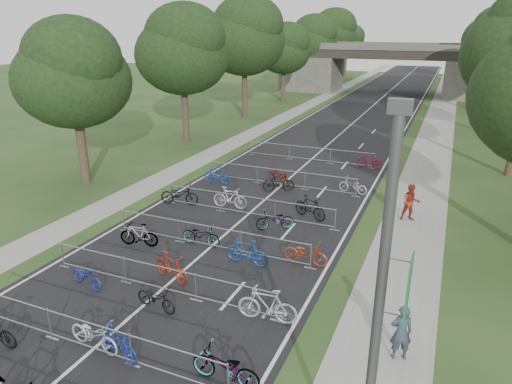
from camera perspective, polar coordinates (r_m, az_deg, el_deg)
road at (r=56.24m, az=13.89°, el=9.98°), size 11.00×140.00×0.01m
sidewalk_right at (r=55.53m, az=22.12°, el=8.99°), size 3.00×140.00×0.01m
sidewalk_left at (r=57.91m, az=6.46°, el=10.70°), size 2.00×140.00×0.01m
lane_markings at (r=56.24m, az=13.89°, el=9.98°), size 0.12×140.00×0.00m
overpass_bridge at (r=70.56m, az=16.33°, el=14.58°), size 31.00×8.00×7.05m
lamppost at (r=8.36m, az=15.02°, el=-16.57°), size 0.61×0.65×8.21m
tree_left_0 at (r=29.15m, az=-21.90°, el=13.29°), size 6.72×6.72×10.25m
tree_left_1 at (r=38.55m, az=-9.15°, el=16.92°), size 7.56×7.56×11.53m
tree_left_2 at (r=49.12m, az=-1.41°, el=18.70°), size 8.40×8.40×12.81m
tree_right_2 at (r=44.99m, az=29.24°, el=13.39°), size 6.16×6.16×9.39m
tree_left_3 at (r=60.29m, az=3.56°, el=17.34°), size 6.72×6.72×10.25m
tree_right_3 at (r=56.88m, az=28.42°, el=15.39°), size 7.17×7.17×10.93m
tree_left_4 at (r=71.66m, az=7.00°, el=18.30°), size 7.56×7.56×11.53m
tree_right_4 at (r=68.82m, az=27.88°, el=16.70°), size 8.18×8.18×12.47m
tree_left_5 at (r=83.22m, az=9.52°, el=18.95°), size 8.40×8.40×12.81m
tree_right_5 at (r=80.86m, az=27.15°, el=15.57°), size 6.16×6.16×9.39m
tree_left_6 at (r=94.93m, az=11.33°, el=17.94°), size 6.72×6.72×10.25m
tree_right_6 at (r=92.80m, az=26.90°, el=16.51°), size 7.17×7.17×10.93m
barrier_row_1 at (r=14.98m, az=-20.19°, el=-16.59°), size 9.70×0.08×1.10m
barrier_row_2 at (r=17.25m, az=-12.04°, el=-10.52°), size 9.70×0.08×1.10m
barrier_row_3 at (r=20.07m, az=-5.87°, el=-5.60°), size 9.70×0.08×1.10m
barrier_row_4 at (r=23.34m, az=-1.15°, el=-1.74°), size 9.70×0.08×1.10m
barrier_row_5 at (r=27.70m, az=3.10°, el=1.78°), size 9.70×0.08×1.10m
barrier_row_6 at (r=33.18m, az=6.70°, el=4.73°), size 9.70×0.08×1.10m
bike_5 at (r=15.08m, az=-19.60°, el=-16.46°), size 1.96×0.85×1.00m
bike_6 at (r=14.52m, az=-16.93°, el=-17.57°), size 1.82×0.91×1.05m
bike_7 at (r=13.17m, az=-3.87°, el=-21.04°), size 2.03×0.71×1.07m
bike_8 at (r=18.35m, az=-20.41°, el=-9.82°), size 1.76×0.91×0.88m
bike_9 at (r=17.85m, az=-10.56°, el=-9.23°), size 1.94×1.09×1.12m
bike_10 at (r=16.34m, az=-12.38°, el=-12.83°), size 1.76×0.83×0.89m
bike_11 at (r=15.33m, az=1.42°, el=-13.97°), size 2.09×0.78×1.22m
bike_12 at (r=20.83m, az=-14.43°, el=-5.20°), size 1.86×0.84×1.08m
bike_13 at (r=20.43m, az=-6.89°, el=-5.38°), size 1.84×0.72×0.95m
bike_14 at (r=18.66m, az=-1.13°, el=-7.51°), size 1.89×0.59×1.13m
bike_15 at (r=18.84m, az=6.24°, el=-7.61°), size 1.86×0.67×0.97m
bike_16 at (r=25.19m, az=-9.55°, el=-0.33°), size 2.24×1.19×1.12m
bike_17 at (r=24.33m, az=-3.27°, el=-0.74°), size 1.98×0.66×1.17m
bike_18 at (r=21.84m, az=2.41°, el=-3.52°), size 1.88×1.52×0.96m
bike_19 at (r=23.18m, az=6.78°, el=-1.92°), size 2.02×1.30×1.18m
bike_20 at (r=28.30m, az=-4.89°, el=2.11°), size 1.80×0.55×1.08m
bike_21 at (r=28.54m, az=2.85°, el=2.13°), size 1.80×1.31×0.90m
bike_22 at (r=26.81m, az=2.84°, el=1.19°), size 1.90×1.27×1.12m
bike_23 at (r=27.12m, az=12.02°, el=0.75°), size 1.82×0.93×0.91m
bike_27 at (r=32.23m, az=14.01°, el=3.77°), size 1.78×0.68×1.05m
pedestrian_a at (r=14.34m, az=17.67°, el=-16.42°), size 0.76×0.64×1.76m
pedestrian_b at (r=23.92m, az=18.79°, el=-1.29°), size 1.09×0.96×1.87m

